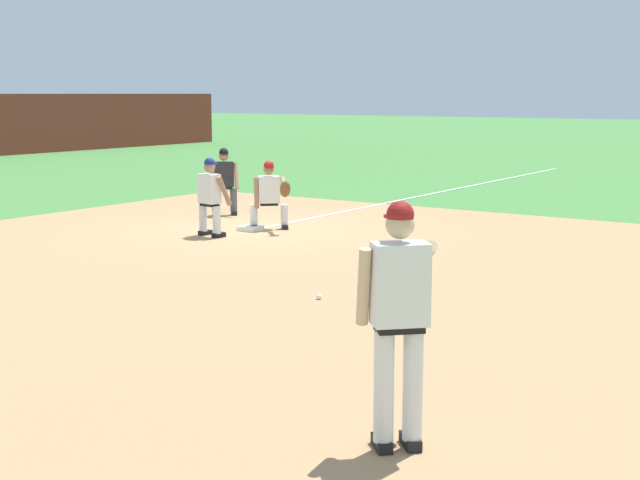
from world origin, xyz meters
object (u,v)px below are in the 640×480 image
(pitcher, at_px, (400,310))
(umpire, at_px, (224,179))
(baseball, at_px, (319,297))
(first_baseman, at_px, (270,192))
(first_base_bag, at_px, (250,228))
(baserunner, at_px, (210,194))

(pitcher, bearing_deg, umpire, 45.71)
(baseball, xyz_separation_m, first_baseman, (4.37, 4.10, 0.69))
(baseball, bearing_deg, first_baseman, 43.13)
(first_base_bag, xyz_separation_m, first_baseman, (0.31, -0.25, 0.69))
(baseball, height_order, umpire, umpire)
(first_base_bag, height_order, first_baseman, first_baseman)
(umpire, bearing_deg, first_base_bag, -127.71)
(baseball, xyz_separation_m, umpire, (5.49, 6.19, 0.76))
(first_baseman, bearing_deg, pitcher, -137.80)
(first_baseman, relative_size, baserunner, 0.92)
(first_base_bag, relative_size, baseball, 5.14)
(first_base_bag, height_order, baserunner, baserunner)
(first_base_bag, bearing_deg, baseball, -133.05)
(pitcher, height_order, first_baseman, pitcher)
(first_base_bag, distance_m, umpire, 2.45)
(pitcher, distance_m, umpire, 13.13)
(pitcher, relative_size, first_baseman, 1.39)
(baserunner, bearing_deg, umpire, 35.07)
(first_base_bag, bearing_deg, first_baseman, -38.87)
(pitcher, bearing_deg, baseball, 41.05)
(first_baseman, xyz_separation_m, baserunner, (-1.26, 0.43, 0.06))
(first_base_bag, distance_m, pitcher, 10.86)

